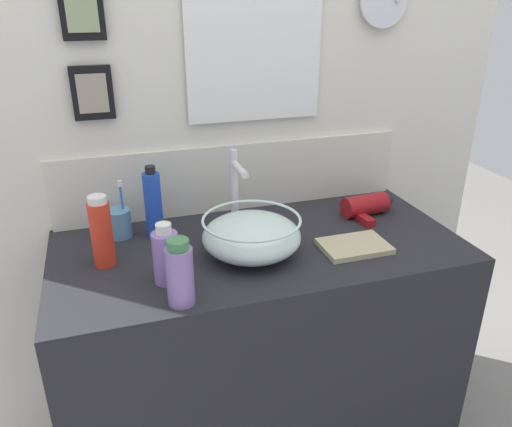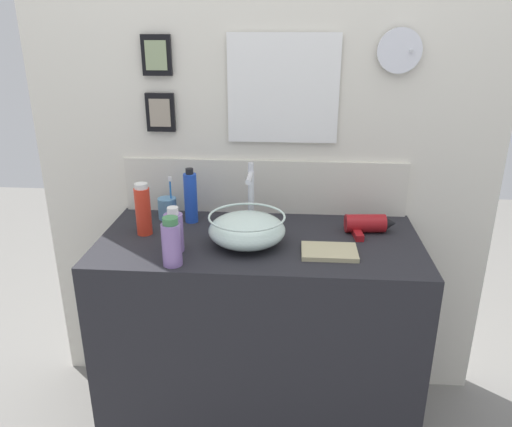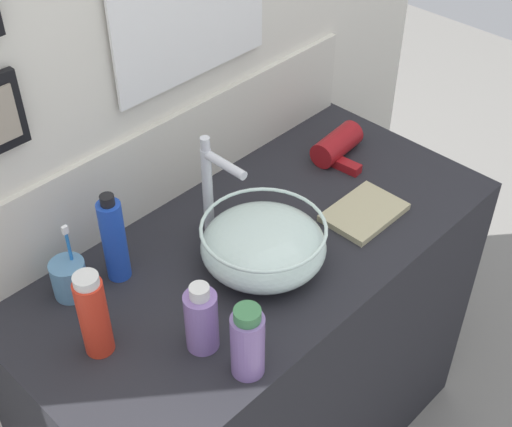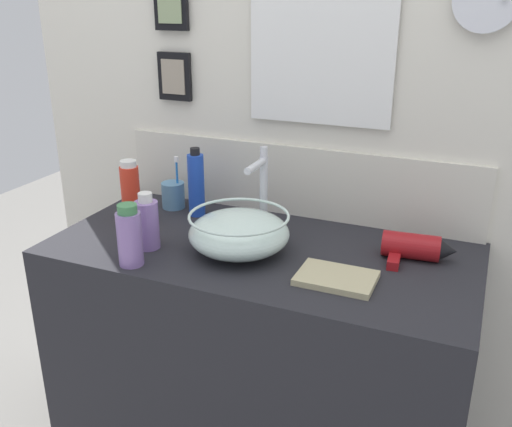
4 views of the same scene
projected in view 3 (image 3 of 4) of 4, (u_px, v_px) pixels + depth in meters
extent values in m
cube|color=#232328|center=(259.00, 361.00, 1.90)|extent=(1.18, 0.56, 0.84)
cube|color=silver|center=(154.00, 18.00, 1.50)|extent=(1.89, 0.06, 2.58)
cube|color=beige|center=(177.00, 156.00, 1.70)|extent=(1.16, 0.02, 0.22)
ellipsoid|color=silver|center=(263.00, 246.00, 1.54)|extent=(0.27, 0.27, 0.11)
torus|color=silver|center=(264.00, 228.00, 1.51)|extent=(0.27, 0.27, 0.01)
torus|color=#B2B7BC|center=(263.00, 263.00, 1.57)|extent=(0.10, 0.10, 0.01)
cylinder|color=silver|center=(208.00, 191.00, 1.59)|extent=(0.02, 0.02, 0.22)
cylinder|color=silver|center=(224.00, 164.00, 1.50)|extent=(0.02, 0.12, 0.02)
cylinder|color=silver|center=(205.00, 144.00, 1.51)|extent=(0.02, 0.02, 0.03)
cylinder|color=maroon|center=(337.00, 144.00, 1.87)|extent=(0.16, 0.08, 0.07)
cone|color=black|center=(356.00, 129.00, 1.93)|extent=(0.05, 0.06, 0.06)
cube|color=maroon|center=(344.00, 165.00, 1.84)|extent=(0.04, 0.09, 0.02)
cylinder|color=#598CB2|center=(69.00, 279.00, 1.48)|extent=(0.07, 0.07, 0.09)
cylinder|color=blue|center=(72.00, 261.00, 1.47)|extent=(0.01, 0.01, 0.15)
cube|color=white|center=(65.00, 230.00, 1.41)|extent=(0.01, 0.01, 0.02)
cylinder|color=#8C6BB2|center=(248.00, 345.00, 1.31)|extent=(0.06, 0.06, 0.14)
cylinder|color=#3F7F4C|center=(247.00, 315.00, 1.26)|extent=(0.05, 0.05, 0.02)
cylinder|color=#8C6BB2|center=(202.00, 321.00, 1.36)|extent=(0.07, 0.07, 0.13)
cylinder|color=silver|center=(199.00, 292.00, 1.31)|extent=(0.04, 0.04, 0.03)
cylinder|color=blue|center=(114.00, 241.00, 1.49)|extent=(0.05, 0.05, 0.20)
cylinder|color=black|center=(107.00, 200.00, 1.42)|extent=(0.03, 0.03, 0.02)
cylinder|color=red|center=(94.00, 317.00, 1.34)|extent=(0.06, 0.06, 0.18)
cylinder|color=silver|center=(86.00, 280.00, 1.27)|extent=(0.05, 0.05, 0.02)
cube|color=tan|center=(364.00, 212.00, 1.70)|extent=(0.19, 0.13, 0.02)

